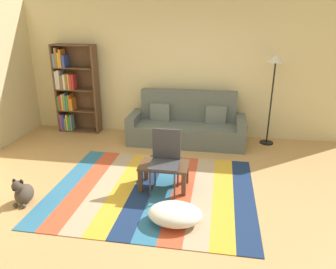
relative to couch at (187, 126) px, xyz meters
The scene contains 11 objects.
ground_plane 2.05m from the couch, 92.59° to the right, with size 14.00×14.00×0.00m, color tan.
back_wall 1.15m from the couch, 99.85° to the left, with size 6.80×0.10×2.70m, color beige.
rug 2.04m from the couch, 97.77° to the right, with size 2.89×2.38×0.01m.
couch is the anchor object (origin of this frame).
bookshelf 2.58m from the couch, behind, with size 0.90×0.28×1.84m.
coffee_table 1.88m from the couch, 93.68° to the right, with size 0.70×0.45×0.37m.
pouf 2.72m from the couch, 86.62° to the right, with size 0.66×0.49×0.23m, color white.
dog 3.23m from the couch, 126.09° to the right, with size 0.22×0.35×0.40m.
standing_lamp 1.93m from the couch, ahead, with size 0.32×0.32×1.72m.
tv_remote 1.96m from the couch, 92.85° to the right, with size 0.04×0.15×0.02m, color black.
folding_chair 1.95m from the couch, 92.71° to the right, with size 0.40×0.40×0.90m.
Camera 1 is at (0.71, -3.93, 2.36)m, focal length 34.08 mm.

